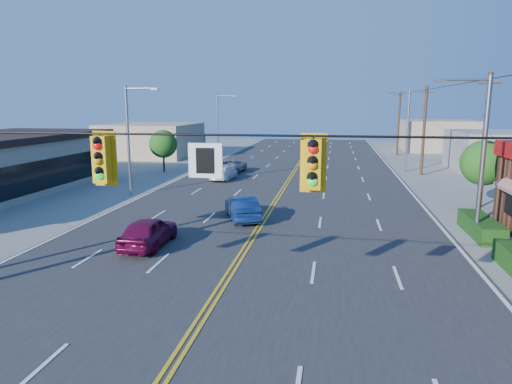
% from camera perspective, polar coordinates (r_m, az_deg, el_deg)
% --- Properties ---
extents(ground, '(160.00, 160.00, 0.00)m').
position_cam_1_polar(ground, '(12.17, -11.65, -22.41)').
color(ground, gray).
rests_on(ground, ground).
extents(road, '(20.00, 120.00, 0.06)m').
position_cam_1_polar(road, '(30.40, 2.14, -1.72)').
color(road, '#2D2D30').
rests_on(road, ground).
extents(signal_span, '(24.32, 0.34, 9.00)m').
position_cam_1_polar(signal_span, '(10.40, -13.29, 0.91)').
color(signal_span, '#47301E').
rests_on(signal_span, ground).
extents(streetlight_se, '(2.55, 0.25, 8.00)m').
position_cam_1_polar(streetlight_se, '(24.49, 26.13, 4.78)').
color(streetlight_se, gray).
rests_on(streetlight_se, ground).
extents(streetlight_ne, '(2.55, 0.25, 8.00)m').
position_cam_1_polar(streetlight_ne, '(47.96, 18.19, 7.76)').
color(streetlight_ne, gray).
rests_on(streetlight_ne, ground).
extents(streetlight_sw, '(2.55, 0.25, 8.00)m').
position_cam_1_polar(streetlight_sw, '(34.76, -15.40, 6.95)').
color(streetlight_sw, gray).
rests_on(streetlight_sw, ground).
extents(streetlight_nw, '(2.55, 0.25, 8.00)m').
position_cam_1_polar(streetlight_nw, '(59.31, -4.64, 8.74)').
color(streetlight_nw, gray).
rests_on(streetlight_nw, ground).
extents(utility_pole_near, '(0.28, 0.28, 8.40)m').
position_cam_1_polar(utility_pole_near, '(28.74, 26.58, 4.84)').
color(utility_pole_near, '#47301E').
rests_on(utility_pole_near, ground).
extents(utility_pole_mid, '(0.28, 0.28, 8.40)m').
position_cam_1_polar(utility_pole_mid, '(46.23, 20.25, 7.15)').
color(utility_pole_mid, '#47301E').
rests_on(utility_pole_mid, ground).
extents(utility_pole_far, '(0.28, 0.28, 8.40)m').
position_cam_1_polar(utility_pole_far, '(64.00, 17.40, 8.16)').
color(utility_pole_far, '#47301E').
rests_on(utility_pole_far, ground).
extents(tree_kfc_rear, '(2.94, 2.94, 4.41)m').
position_cam_1_polar(tree_kfc_rear, '(33.05, 26.60, 3.26)').
color(tree_kfc_rear, '#47301E').
rests_on(tree_kfc_rear, ground).
extents(tree_west, '(2.80, 2.80, 4.20)m').
position_cam_1_polar(tree_west, '(46.76, -11.53, 5.90)').
color(tree_west, '#47301E').
rests_on(tree_west, ground).
extents(bld_west_far, '(11.00, 12.00, 4.20)m').
position_cam_1_polar(bld_west_far, '(62.37, -12.87, 6.39)').
color(bld_west_far, tan).
rests_on(bld_west_far, ground).
extents(bld_east_far, '(10.00, 10.00, 4.40)m').
position_cam_1_polar(bld_east_far, '(73.12, 21.82, 6.58)').
color(bld_east_far, tan).
rests_on(bld_east_far, ground).
extents(car_magenta, '(1.71, 4.19, 1.42)m').
position_cam_1_polar(car_magenta, '(22.13, -13.29, -4.97)').
color(car_magenta, maroon).
rests_on(car_magenta, ground).
extents(car_blue, '(2.91, 4.42, 1.38)m').
position_cam_1_polar(car_blue, '(26.53, -1.75, -2.12)').
color(car_blue, navy).
rests_on(car_blue, ground).
extents(car_white, '(1.96, 4.33, 1.23)m').
position_cam_1_polar(car_white, '(40.87, -4.07, 2.33)').
color(car_white, white).
rests_on(car_white, ground).
extents(car_silver, '(2.62, 4.98, 1.34)m').
position_cam_1_polar(car_silver, '(45.35, -3.09, 3.26)').
color(car_silver, '#A09FA4').
rests_on(car_silver, ground).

